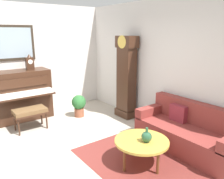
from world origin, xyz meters
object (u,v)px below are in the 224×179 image
potted_plant (79,104)px  coffee_table (142,142)px  grandfather_clock (126,79)px  couch (188,132)px  piano_bench (30,112)px  green_jug (147,137)px  mantel_clock (30,63)px  piano (20,95)px

potted_plant → coffee_table: bearing=-5.3°
grandfather_clock → couch: 2.05m
piano_bench → potted_plant: potted_plant is taller
grandfather_clock → coffee_table: grandfather_clock is taller
couch → potted_plant: (-2.64, -0.82, 0.01)m
grandfather_clock → coffee_table: bearing=-33.5°
green_jug → mantel_clock: bearing=-167.7°
piano → grandfather_clock: grandfather_clock is taller
coffee_table → mantel_clock: 3.42m
potted_plant → piano: bearing=-119.0°
couch → piano_bench: bearing=-141.2°
mantel_clock → piano: bearing=-90.4°
piano_bench → coffee_table: piano_bench is taller
piano_bench → couch: bearing=38.8°
couch → coffee_table: size_ratio=2.16×
piano_bench → potted_plant: bearing=93.3°
grandfather_clock → piano: bearing=-122.2°
couch → green_jug: size_ratio=7.92×
grandfather_clock → potted_plant: (-0.70, -0.97, -0.64)m
coffee_table → green_jug: bearing=12.1°
grandfather_clock → coffee_table: 2.25m
potted_plant → mantel_clock: bearing=-126.3°
piano → couch: size_ratio=0.76×
piano → coffee_table: (3.20, 1.01, -0.22)m
grandfather_clock → couch: size_ratio=1.07×
coffee_table → couch: bearing=83.0°
grandfather_clock → piano_bench: bearing=-105.9°
coffee_table → mantel_clock: bearing=-167.7°
grandfather_clock → green_jug: bearing=-31.9°
couch → potted_plant: couch is taller
mantel_clock → potted_plant: (0.68, 0.93, -1.06)m
couch → green_jug: (-0.04, -1.03, 0.20)m
piano_bench → mantel_clock: (-0.76, 0.32, 0.98)m
couch → piano: bearing=-148.3°
mantel_clock → couch: bearing=27.8°
mantel_clock → green_jug: 3.47m
piano → green_jug: piano is taller
grandfather_clock → mantel_clock: 2.39m
potted_plant → piano_bench: bearing=-86.7°
piano_bench → couch: size_ratio=0.37×
grandfather_clock → mantel_clock: size_ratio=5.34×
piano_bench → grandfather_clock: 2.37m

